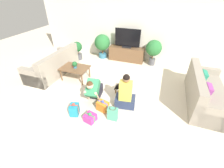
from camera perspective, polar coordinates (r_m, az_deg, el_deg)
ground_plane at (r=4.54m, az=0.81°, el=-3.10°), size 16.00×16.00×0.00m
wall_back at (r=6.35m, az=9.20°, el=20.32°), size 8.40×0.06×2.60m
sofa_left at (r=5.78m, az=-21.16°, el=6.60°), size 0.86×2.06×0.85m
sofa_right at (r=4.72m, az=31.69°, el=-2.81°), size 0.86×2.06×0.85m
coffee_table at (r=5.15m, az=-13.96°, el=5.70°), size 0.90×0.64×0.43m
tv_console at (r=6.45m, az=5.55°, el=11.32°), size 1.44×0.42×0.58m
tv at (r=6.24m, az=5.87°, el=16.62°), size 1.02×0.20×0.75m
potted_plant_back_right at (r=6.12m, az=15.58°, el=12.70°), size 0.60×0.60×1.00m
potted_plant_back_left at (r=6.61m, az=-3.71°, el=15.18°), size 0.66×0.66×1.01m
potted_plant_corner_left at (r=6.66m, az=-13.09°, el=12.68°), size 0.42×0.42×0.76m
person_kneeling at (r=4.14m, az=-6.83°, el=-2.00°), size 0.41×0.78×0.75m
person_sitting at (r=3.87m, az=5.14°, el=-4.16°), size 0.58×0.53×0.97m
dog at (r=4.45m, az=3.11°, el=-0.57°), size 0.27×0.47×0.33m
gift_box_a at (r=3.85m, az=-14.14°, el=-9.42°), size 0.27×0.29×0.35m
gift_box_b at (r=3.66m, az=-8.31°, el=-12.54°), size 0.30×0.29×0.25m
gift_box_c at (r=3.88m, az=-3.53°, el=-8.34°), size 0.32×0.27×0.31m
gift_bag_a at (r=3.60m, az=0.27°, el=-11.24°), size 0.24×0.16×0.36m
mug at (r=5.13m, az=-14.40°, el=6.68°), size 0.12×0.08×0.09m
tabletop_plant at (r=5.04m, az=-14.02°, el=7.22°), size 0.17×0.17×0.22m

